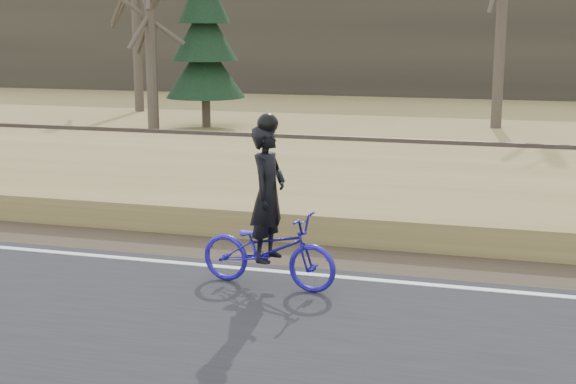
# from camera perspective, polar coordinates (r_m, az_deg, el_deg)

# --- Properties ---
(ground) EXTENTS (120.00, 120.00, 0.00)m
(ground) POSITION_cam_1_polar(r_m,az_deg,el_deg) (12.45, -19.59, -4.32)
(ground) COLOR #9A864E
(ground) RESTS_ON ground
(edge_line) EXTENTS (120.00, 0.12, 0.01)m
(edge_line) POSITION_cam_1_polar(r_m,az_deg,el_deg) (12.59, -19.08, -3.80)
(edge_line) COLOR silver
(edge_line) RESTS_ON road
(shoulder) EXTENTS (120.00, 1.60, 0.04)m
(shoulder) POSITION_cam_1_polar(r_m,az_deg,el_deg) (13.40, -16.63, -2.92)
(shoulder) COLOR #473A2B
(shoulder) RESTS_ON ground
(embankment) EXTENTS (120.00, 5.00, 0.44)m
(embankment) POSITION_cam_1_polar(r_m,az_deg,el_deg) (15.89, -10.88, 0.36)
(embankment) COLOR #9A864E
(embankment) RESTS_ON ground
(ballast) EXTENTS (120.00, 3.00, 0.45)m
(ballast) POSITION_cam_1_polar(r_m,az_deg,el_deg) (19.29, -5.79, 2.52)
(ballast) COLOR slate
(ballast) RESTS_ON ground
(railroad) EXTENTS (120.00, 2.40, 0.29)m
(railroad) POSITION_cam_1_polar(r_m,az_deg,el_deg) (19.25, -5.81, 3.41)
(railroad) COLOR black
(railroad) RESTS_ON ballast
(treeline_backdrop) EXTENTS (120.00, 4.00, 6.00)m
(treeline_backdrop) POSITION_cam_1_polar(r_m,az_deg,el_deg) (40.30, 6.04, 11.26)
(treeline_backdrop) COLOR #383328
(treeline_backdrop) RESTS_ON ground
(cyclist) EXTENTS (1.88, 0.85, 2.20)m
(cyclist) POSITION_cam_1_polar(r_m,az_deg,el_deg) (10.05, -1.42, -2.92)
(cyclist) COLOR #2117A0
(cyclist) RESTS_ON road
(bare_tree_left) EXTENTS (0.36, 0.36, 8.41)m
(bare_tree_left) POSITION_cam_1_polar(r_m,az_deg,el_deg) (32.02, -10.78, 13.17)
(bare_tree_left) COLOR brown
(bare_tree_left) RESTS_ON ground
(bare_tree_near_left) EXTENTS (0.36, 0.36, 6.30)m
(bare_tree_near_left) POSITION_cam_1_polar(r_m,az_deg,el_deg) (25.90, -9.76, 11.26)
(bare_tree_near_left) COLOR brown
(bare_tree_near_left) RESTS_ON ground
(conifer) EXTENTS (2.60, 2.60, 6.47)m
(conifer) POSITION_cam_1_polar(r_m,az_deg,el_deg) (26.63, -5.96, 11.18)
(conifer) COLOR brown
(conifer) RESTS_ON ground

